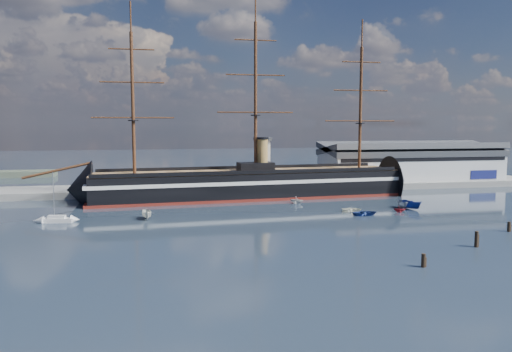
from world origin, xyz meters
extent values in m
plane|color=#25323F|center=(0.00, 40.00, 0.00)|extent=(600.00, 600.00, 0.00)
cube|color=slate|center=(10.00, 76.00, 0.00)|extent=(180.00, 18.00, 2.00)
cube|color=#B7BABC|center=(58.00, 80.00, 7.00)|extent=(62.00, 20.00, 10.00)
cube|color=#3F4247|center=(58.00, 80.00, 12.60)|extent=(63.00, 21.00, 2.00)
cube|color=silver|center=(3.00, 73.00, 9.00)|extent=(4.00, 4.00, 14.00)
cube|color=#3F4247|center=(3.00, 73.00, 16.50)|extent=(5.00, 5.00, 1.00)
cube|color=black|center=(-4.00, 60.00, 4.00)|extent=(88.80, 21.21, 7.00)
cube|color=silver|center=(-4.00, 60.00, 5.20)|extent=(90.81, 21.57, 1.00)
cube|color=maroon|center=(-4.00, 60.00, 0.35)|extent=(90.81, 21.53, 0.90)
cone|color=black|center=(-50.50, 60.00, 3.70)|extent=(14.91, 16.49, 15.68)
cone|color=black|center=(42.50, 60.00, 3.70)|extent=(11.91, 16.31, 15.68)
cube|color=brown|center=(-4.00, 60.00, 7.60)|extent=(88.72, 19.94, 0.40)
cube|color=black|center=(-2.00, 60.00, 9.00)|extent=(10.34, 6.59, 2.50)
cylinder|color=olive|center=(0.00, 60.00, 12.50)|extent=(3.20, 3.20, 9.00)
cylinder|color=#381E0F|center=(-56.00, 60.00, 9.00)|extent=(17.76, 1.76, 4.43)
cylinder|color=#381E0F|center=(-36.00, 60.00, 26.80)|extent=(0.90, 0.90, 38.00)
cylinder|color=#381E0F|center=(-2.00, 60.00, 28.80)|extent=(0.90, 0.90, 42.00)
cylinder|color=#381E0F|center=(30.00, 60.00, 25.80)|extent=(0.90, 0.90, 36.00)
cube|color=silver|center=(-51.81, 33.21, 0.46)|extent=(7.11, 3.15, 0.92)
cube|color=silver|center=(-51.81, 33.21, 1.19)|extent=(3.86, 2.07, 0.73)
cylinder|color=#B2B2B7|center=(-52.26, 33.21, 5.95)|extent=(0.15, 0.15, 10.08)
imported|color=silver|center=(-32.61, 32.87, 0.00)|extent=(6.52, 2.80, 2.55)
imported|color=navy|center=(17.48, 27.21, 0.00)|extent=(1.66, 3.75, 1.72)
imported|color=slate|center=(30.87, 34.48, 0.00)|extent=(6.50, 3.32, 2.48)
imported|color=silver|center=(6.63, 47.21, 0.00)|extent=(5.58, 6.35, 2.19)
imported|color=white|center=(16.48, 32.60, 0.00)|extent=(1.52, 3.12, 1.40)
imported|color=navy|center=(32.36, 32.60, 0.00)|extent=(7.49, 4.47, 2.82)
imported|color=maroon|center=(27.43, 29.52, 0.00)|extent=(3.57, 4.84, 1.63)
cylinder|color=black|center=(8.20, -14.17, 0.00)|extent=(0.64, 0.64, 2.78)
cylinder|color=black|center=(23.71, -4.96, 0.00)|extent=(0.64, 0.64, 3.52)
cylinder|color=black|center=(38.00, 4.80, 0.00)|extent=(0.64, 0.64, 2.69)
camera|label=1|loc=(-31.25, -80.28, 21.44)|focal=35.00mm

